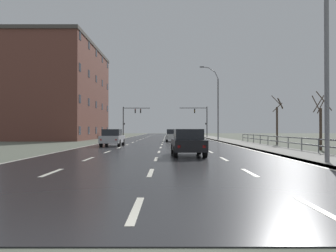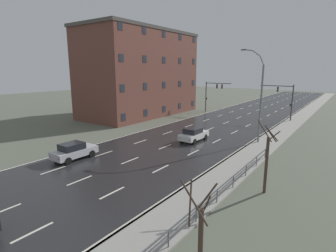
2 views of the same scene
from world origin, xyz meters
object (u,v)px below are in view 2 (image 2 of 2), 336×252
street_lamp_midground (260,98)px  brick_building (141,73)px  traffic_signal_left (212,91)px  car_near_left (74,151)px  car_mid_centre (194,134)px  traffic_signal_right (286,97)px

street_lamp_midground → brick_building: bearing=162.9°
traffic_signal_left → car_near_left: size_ratio=1.42×
traffic_signal_left → car_near_left: traffic_signal_left is taller
car_mid_centre → brick_building: (-17.42, 10.86, 6.68)m
traffic_signal_left → car_mid_centre: 22.21m
street_lamp_midground → car_mid_centre: bearing=-149.6°
street_lamp_midground → car_mid_centre: (-6.15, -3.61, -4.25)m
traffic_signal_left → brick_building: bearing=-134.6°
traffic_signal_right → car_near_left: traffic_signal_right is taller
street_lamp_midground → brick_building: 24.78m
street_lamp_midground → traffic_signal_right: (-0.49, 15.80, -1.21)m
street_lamp_midground → car_mid_centre: 8.31m
car_near_left → brick_building: brick_building is taller
traffic_signal_right → car_near_left: size_ratio=1.41×
car_mid_centre → car_near_left: size_ratio=1.00×
car_mid_centre → car_near_left: 13.26m
traffic_signal_left → car_mid_centre: (7.88, -20.51, -3.24)m
traffic_signal_right → traffic_signal_left: bearing=175.4°
street_lamp_midground → traffic_signal_right: bearing=91.8°
traffic_signal_left → car_mid_centre: traffic_signal_left is taller
car_mid_centre → car_near_left: bearing=-114.9°
traffic_signal_right → brick_building: size_ratio=0.26×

